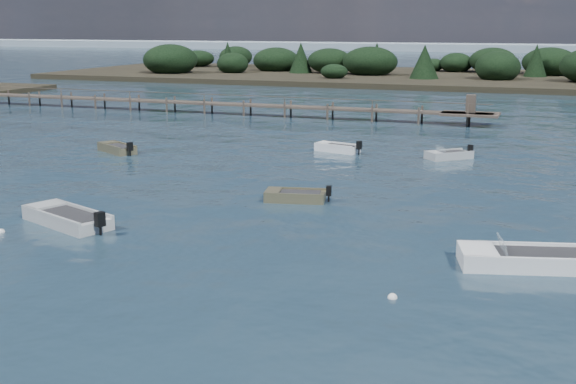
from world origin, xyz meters
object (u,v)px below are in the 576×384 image
at_px(dinghy_mid_grey, 67,220).
at_px(jetty, 208,103).
at_px(tender_far_white, 337,150).
at_px(dinghy_mid_white_a, 533,262).
at_px(tender_far_grey, 117,150).
at_px(dinghy_extra_b, 449,156).
at_px(dinghy_extra_a, 295,198).

distance_m(dinghy_mid_grey, jetty, 41.33).
bearing_deg(jetty, tender_far_white, -42.65).
bearing_deg(tender_far_white, dinghy_mid_white_a, -56.85).
xyz_separation_m(dinghy_mid_white_a, tender_far_grey, (-28.20, 15.59, -0.01)).
relative_size(tender_far_grey, jetty, 0.06).
xyz_separation_m(dinghy_mid_white_a, dinghy_extra_b, (-6.08, 21.21, -0.03)).
height_order(dinghy_mid_white_a, dinghy_mid_grey, dinghy_mid_white_a).
xyz_separation_m(dinghy_extra_b, dinghy_extra_a, (-5.65, -14.62, -0.00)).
bearing_deg(tender_far_white, dinghy_mid_grey, -105.19).
relative_size(dinghy_mid_white_a, dinghy_mid_grey, 1.15).
xyz_separation_m(tender_far_white, dinghy_mid_grey, (-6.04, -22.25, 0.01)).
distance_m(dinghy_mid_grey, dinghy_extra_a, 11.19).
distance_m(dinghy_mid_white_a, dinghy_extra_a, 13.45).
xyz_separation_m(tender_far_grey, dinghy_mid_grey, (8.36, -16.71, 0.01)).
xyz_separation_m(dinghy_mid_white_a, dinghy_mid_grey, (-19.84, -1.12, -0.00)).
bearing_deg(dinghy_mid_white_a, tender_far_grey, 151.06).
height_order(tender_far_grey, dinghy_extra_a, tender_far_grey).
xyz_separation_m(tender_far_grey, dinghy_extra_a, (16.47, -9.00, -0.02)).
distance_m(tender_far_grey, jetty, 23.06).
bearing_deg(dinghy_extra_a, tender_far_white, 98.12).
height_order(dinghy_mid_white_a, jetty, jetty).
relative_size(dinghy_mid_white_a, tender_far_white, 1.68).
bearing_deg(dinghy_extra_b, dinghy_extra_a, -111.12).
xyz_separation_m(dinghy_extra_a, jetty, (-20.66, 31.66, 0.84)).
distance_m(dinghy_extra_b, tender_far_white, 7.72).
relative_size(dinghy_extra_b, dinghy_extra_a, 0.92).
relative_size(tender_far_grey, dinghy_extra_a, 1.06).
bearing_deg(dinghy_extra_b, dinghy_mid_white_a, -74.02).
bearing_deg(jetty, dinghy_extra_a, -56.87).
bearing_deg(dinghy_mid_grey, dinghy_extra_a, 43.52).
xyz_separation_m(dinghy_mid_grey, dinghy_extra_a, (8.12, 7.71, -0.03)).
bearing_deg(tender_far_white, dinghy_extra_a, -81.88).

